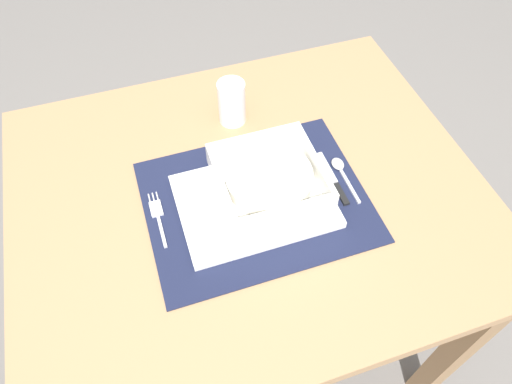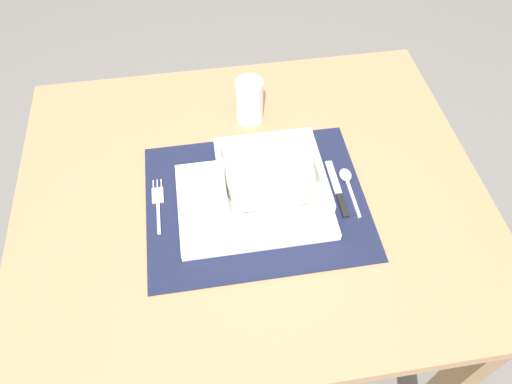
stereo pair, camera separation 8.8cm
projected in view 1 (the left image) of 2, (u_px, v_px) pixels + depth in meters
ground_plane at (251, 328)px, 1.50m from camera, size 6.00×6.00×0.00m
dining_table at (249, 220)px, 1.01m from camera, size 0.91×0.76×0.73m
placemat at (256, 201)px, 0.90m from camera, size 0.42×0.33×0.00m
serving_plate at (252, 202)px, 0.89m from camera, size 0.28×0.21×0.02m
porridge_bowl at (269, 180)px, 0.89m from camera, size 0.19×0.19×0.05m
fork at (158, 215)px, 0.88m from camera, size 0.02×0.13×0.00m
spoon at (340, 168)px, 0.95m from camera, size 0.02×0.12×0.01m
butter_knife at (334, 182)px, 0.93m from camera, size 0.01×0.13×0.01m
bread_knife at (325, 189)px, 0.92m from camera, size 0.01×0.13×0.01m
drinking_glass at (232, 105)px, 1.01m from camera, size 0.06×0.06×0.10m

